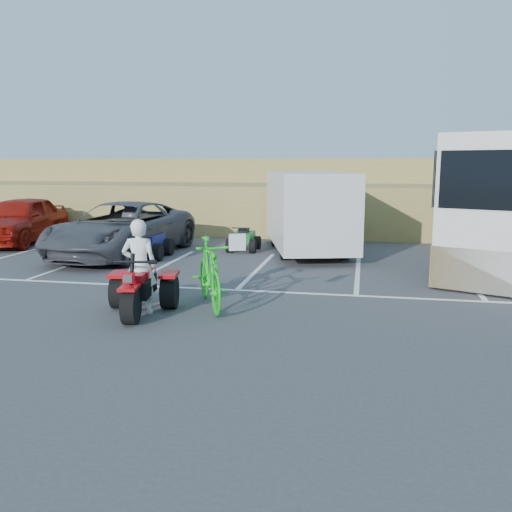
% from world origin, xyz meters
% --- Properties ---
extents(ground, '(100.00, 100.00, 0.00)m').
position_xyz_m(ground, '(0.00, 0.00, 0.00)').
color(ground, '#3B3B3E').
rests_on(ground, ground).
extents(parking_stripes, '(28.00, 5.16, 0.01)m').
position_xyz_m(parking_stripes, '(0.87, 4.07, 0.00)').
color(parking_stripes, white).
rests_on(parking_stripes, ground).
extents(grass_embankment, '(40.00, 8.50, 3.10)m').
position_xyz_m(grass_embankment, '(0.00, 15.48, 1.42)').
color(grass_embankment, olive).
rests_on(grass_embankment, ground).
extents(red_trike_atv, '(1.62, 1.98, 1.16)m').
position_xyz_m(red_trike_atv, '(-1.37, 0.05, 0.00)').
color(red_trike_atv, '#B40A0F').
rests_on(red_trike_atv, ground).
extents(rider, '(0.74, 0.55, 1.84)m').
position_xyz_m(rider, '(-1.39, 0.20, 0.92)').
color(rider, white).
rests_on(rider, ground).
extents(green_dirt_bike, '(1.59, 2.37, 1.39)m').
position_xyz_m(green_dirt_bike, '(-0.19, 0.86, 0.70)').
color(green_dirt_bike, '#14BF19').
rests_on(green_dirt_bike, ground).
extents(grey_pickup, '(3.30, 6.24, 1.67)m').
position_xyz_m(grey_pickup, '(-4.65, 6.38, 0.84)').
color(grey_pickup, '#3F4146').
rests_on(grey_pickup, ground).
extents(red_car, '(2.73, 5.25, 1.71)m').
position_xyz_m(red_car, '(-9.47, 8.17, 0.85)').
color(red_car, '#941108').
rests_on(red_car, ground).
extents(cargo_trailer, '(3.58, 5.95, 2.60)m').
position_xyz_m(cargo_trailer, '(1.03, 8.17, 1.41)').
color(cargo_trailer, silver).
rests_on(cargo_trailer, ground).
extents(quad_atv_blue, '(1.17, 1.54, 0.99)m').
position_xyz_m(quad_atv_blue, '(-3.67, 6.19, 0.00)').
color(quad_atv_blue, navy).
rests_on(quad_atv_blue, ground).
extents(quad_atv_green, '(0.98, 1.30, 0.84)m').
position_xyz_m(quad_atv_green, '(-1.08, 8.03, 0.00)').
color(quad_atv_green, '#145A20').
rests_on(quad_atv_green, ground).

